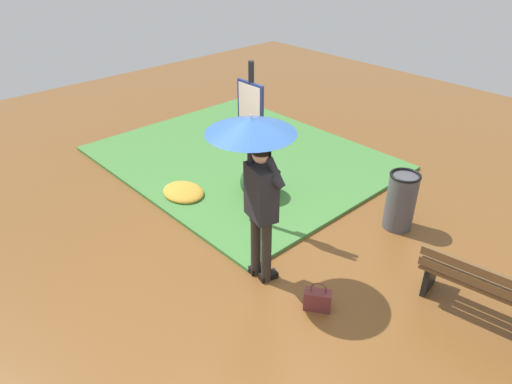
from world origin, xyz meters
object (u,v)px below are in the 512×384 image
(handbag, at_px, (318,300))
(park_bench, at_px, (489,292))
(trash_bin, at_px, (401,201))
(info_sign_post, at_px, (251,129))
(person_with_umbrella, at_px, (256,160))

(handbag, bearing_deg, park_bench, -138.62)
(park_bench, height_order, trash_bin, trash_bin)
(trash_bin, bearing_deg, info_sign_post, 45.14)
(handbag, bearing_deg, info_sign_post, -18.89)
(handbag, bearing_deg, person_with_umbrella, 6.34)
(person_with_umbrella, height_order, park_bench, person_with_umbrella)
(trash_bin, bearing_deg, person_with_umbrella, 74.12)
(handbag, relative_size, trash_bin, 0.44)
(park_bench, bearing_deg, handbag, 41.38)
(person_with_umbrella, relative_size, trash_bin, 2.45)
(info_sign_post, xyz_separation_m, handbag, (-1.73, 0.59, -1.32))
(handbag, xyz_separation_m, trash_bin, (0.29, -2.04, 0.29))
(handbag, bearing_deg, trash_bin, -82.00)
(person_with_umbrella, height_order, info_sign_post, info_sign_post)
(person_with_umbrella, distance_m, park_bench, 2.78)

